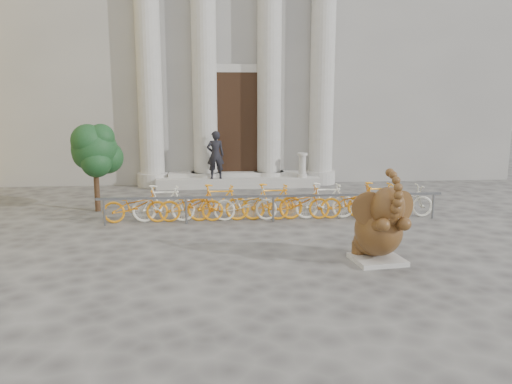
{
  "coord_description": "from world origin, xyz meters",
  "views": [
    {
      "loc": [
        -0.97,
        -9.05,
        3.23
      ],
      "look_at": [
        0.04,
        2.3,
        1.1
      ],
      "focal_mm": 35.0,
      "sensor_mm": 36.0,
      "label": 1
    }
  ],
  "objects": [
    {
      "name": "classical_building",
      "position": [
        0.0,
        14.93,
        5.98
      ],
      "size": [
        22.0,
        10.7,
        12.0
      ],
      "color": "gray",
      "rests_on": "ground"
    },
    {
      "name": "entrance_steps",
      "position": [
        0.0,
        9.4,
        0.18
      ],
      "size": [
        6.0,
        1.2,
        0.36
      ],
      "primitive_type": "cube",
      "color": "#A8A59E",
      "rests_on": "ground"
    },
    {
      "name": "bike_rack",
      "position": [
        0.63,
        4.04,
        0.5
      ],
      "size": [
        9.2,
        0.53,
        1.0
      ],
      "color": "slate",
      "rests_on": "ground"
    },
    {
      "name": "balustrade_post",
      "position": [
        2.37,
        9.1,
        0.78
      ],
      "size": [
        0.37,
        0.37,
        0.91
      ],
      "color": "#A8A59E",
      "rests_on": "entrance_steps"
    },
    {
      "name": "pedestrian",
      "position": [
        -0.84,
        9.05,
        1.23
      ],
      "size": [
        0.68,
        0.49,
        1.74
      ],
      "primitive_type": "imported",
      "rotation": [
        0.0,
        0.0,
        3.26
      ],
      "color": "black",
      "rests_on": "entrance_steps"
    },
    {
      "name": "elephant_statue",
      "position": [
        2.32,
        0.28,
        0.7
      ],
      "size": [
        1.29,
        1.48,
        1.94
      ],
      "rotation": [
        0.0,
        0.0,
        0.12
      ],
      "color": "#A8A59E",
      "rests_on": "ground"
    },
    {
      "name": "ground",
      "position": [
        0.0,
        0.0,
        0.0
      ],
      "size": [
        80.0,
        80.0,
        0.0
      ],
      "primitive_type": "plane",
      "color": "#474442",
      "rests_on": "ground"
    },
    {
      "name": "tree",
      "position": [
        -4.3,
        5.55,
        1.77
      ],
      "size": [
        1.47,
        1.34,
        2.54
      ],
      "color": "#332114",
      "rests_on": "ground"
    }
  ]
}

